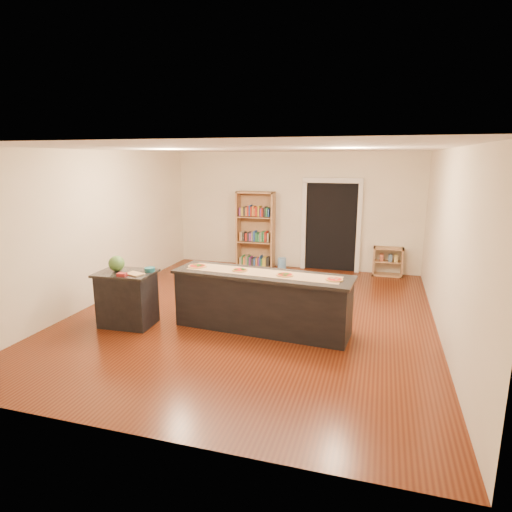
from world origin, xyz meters
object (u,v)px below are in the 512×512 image
(bookshelf, at_px, (255,230))
(waste_bin, at_px, (282,264))
(kitchen_island, at_px, (262,301))
(side_counter, at_px, (127,298))
(watermelon, at_px, (117,264))
(low_shelf, at_px, (388,262))

(bookshelf, relative_size, waste_bin, 6.25)
(kitchen_island, bearing_deg, side_counter, -164.22)
(watermelon, bearing_deg, waste_bin, 66.70)
(watermelon, bearing_deg, bookshelf, 76.27)
(kitchen_island, relative_size, bookshelf, 1.50)
(bookshelf, xyz_separation_m, waste_bin, (0.72, -0.18, -0.78))
(side_counter, relative_size, watermelon, 3.54)
(low_shelf, distance_m, watermelon, 6.06)
(kitchen_island, bearing_deg, bookshelf, 112.52)
(waste_bin, height_order, watermelon, watermelon)
(kitchen_island, distance_m, side_counter, 2.18)
(kitchen_island, relative_size, watermelon, 11.08)
(low_shelf, xyz_separation_m, watermelon, (-4.21, -4.30, 0.68))
(bookshelf, bearing_deg, kitchen_island, -72.04)
(side_counter, xyz_separation_m, watermelon, (-0.16, 0.01, 0.56))
(side_counter, distance_m, watermelon, 0.59)
(kitchen_island, bearing_deg, watermelon, -165.28)
(low_shelf, height_order, watermelon, watermelon)
(kitchen_island, xyz_separation_m, side_counter, (-2.14, -0.42, -0.02))
(waste_bin, bearing_deg, bookshelf, 166.20)
(kitchen_island, height_order, side_counter, kitchen_island)
(kitchen_island, distance_m, bookshelf, 4.09)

